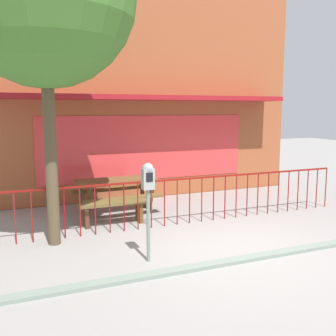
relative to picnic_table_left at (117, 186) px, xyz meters
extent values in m
plane|color=gray|center=(1.16, -3.13, -0.61)|extent=(40.00, 40.00, 0.00)
cube|color=#502F19|center=(1.16, 1.47, -0.61)|extent=(8.77, 0.54, 0.01)
cube|color=#9A502E|center=(1.16, 1.47, 2.21)|extent=(8.77, 0.50, 5.64)
cube|color=#D83838|center=(1.16, 1.21, 0.74)|extent=(5.70, 0.02, 1.70)
cube|color=maroon|center=(1.16, 0.79, 2.04)|extent=(7.45, 0.86, 0.12)
cube|color=maroon|center=(1.16, -1.44, 0.34)|extent=(7.37, 0.04, 0.04)
cylinder|color=maroon|center=(-2.24, -1.44, -0.14)|extent=(0.02, 0.02, 0.95)
cylinder|color=maroon|center=(-1.95, -1.44, -0.14)|extent=(0.02, 0.02, 0.95)
cylinder|color=maroon|center=(-1.67, -1.44, -0.14)|extent=(0.02, 0.02, 0.95)
cylinder|color=maroon|center=(-1.39, -1.44, -0.14)|extent=(0.02, 0.02, 0.95)
cylinder|color=maroon|center=(-1.10, -1.44, -0.14)|extent=(0.02, 0.02, 0.95)
cylinder|color=maroon|center=(-0.82, -1.44, -0.14)|extent=(0.02, 0.02, 0.95)
cylinder|color=maroon|center=(-0.54, -1.44, -0.14)|extent=(0.02, 0.02, 0.95)
cylinder|color=maroon|center=(-0.25, -1.44, -0.14)|extent=(0.02, 0.02, 0.95)
cylinder|color=maroon|center=(0.03, -1.44, -0.14)|extent=(0.02, 0.02, 0.95)
cylinder|color=maroon|center=(0.31, -1.44, -0.14)|extent=(0.02, 0.02, 0.95)
cylinder|color=maroon|center=(0.60, -1.44, -0.14)|extent=(0.02, 0.02, 0.95)
cylinder|color=maroon|center=(0.88, -1.44, -0.14)|extent=(0.02, 0.02, 0.95)
cylinder|color=maroon|center=(1.16, -1.44, -0.14)|extent=(0.02, 0.02, 0.95)
cylinder|color=maroon|center=(1.45, -1.44, -0.14)|extent=(0.02, 0.02, 0.95)
cylinder|color=maroon|center=(1.73, -1.44, -0.14)|extent=(0.02, 0.02, 0.95)
cylinder|color=maroon|center=(2.01, -1.44, -0.14)|extent=(0.02, 0.02, 0.95)
cylinder|color=maroon|center=(2.30, -1.44, -0.14)|extent=(0.02, 0.02, 0.95)
cylinder|color=maroon|center=(2.58, -1.44, -0.14)|extent=(0.02, 0.02, 0.95)
cylinder|color=maroon|center=(2.86, -1.44, -0.14)|extent=(0.02, 0.02, 0.95)
cylinder|color=maroon|center=(3.15, -1.44, -0.14)|extent=(0.02, 0.02, 0.95)
cylinder|color=maroon|center=(3.43, -1.44, -0.14)|extent=(0.02, 0.02, 0.95)
cylinder|color=maroon|center=(3.71, -1.44, -0.14)|extent=(0.02, 0.02, 0.95)
cylinder|color=maroon|center=(4.00, -1.44, -0.14)|extent=(0.02, 0.02, 0.95)
cylinder|color=maroon|center=(4.28, -1.44, -0.14)|extent=(0.02, 0.02, 0.95)
cylinder|color=maroon|center=(4.56, -1.44, -0.14)|extent=(0.02, 0.02, 0.95)
cylinder|color=maroon|center=(4.85, -1.44, -0.14)|extent=(0.02, 0.02, 0.95)
cube|color=brown|center=(0.00, 0.00, 0.13)|extent=(1.84, 0.86, 0.07)
cube|color=brown|center=(0.03, -0.55, -0.17)|extent=(1.81, 0.36, 0.05)
cube|color=brown|center=(-0.03, 0.55, -0.17)|extent=(1.81, 0.36, 0.05)
cube|color=brown|center=(-0.72, -0.32, -0.24)|extent=(0.09, 0.35, 0.78)
cube|color=#4E412C|center=(-0.75, 0.24, -0.24)|extent=(0.09, 0.35, 0.78)
cube|color=brown|center=(0.75, -0.24, -0.24)|extent=(0.09, 0.35, 0.78)
cube|color=#55351F|center=(0.72, 0.32, -0.24)|extent=(0.09, 0.35, 0.78)
cube|color=brown|center=(-0.34, -0.93, -0.16)|extent=(1.41, 0.37, 0.06)
cube|color=#522F1C|center=(-0.90, -0.91, -0.39)|extent=(0.08, 0.29, 0.45)
cube|color=brown|center=(0.22, -0.95, -0.39)|extent=(0.08, 0.29, 0.45)
cylinder|color=slate|center=(-0.34, -3.07, -0.03)|extent=(0.06, 0.06, 1.15)
cube|color=gray|center=(-0.34, -3.07, 0.70)|extent=(0.18, 0.14, 0.32)
sphere|color=#8A94A1|center=(-0.34, -3.07, 0.86)|extent=(0.17, 0.17, 0.17)
cube|color=black|center=(-0.34, -3.15, 0.74)|extent=(0.11, 0.01, 0.14)
cylinder|color=brown|center=(-1.61, -1.68, 1.08)|extent=(0.21, 0.21, 3.38)
cube|color=gray|center=(1.16, -3.64, -0.61)|extent=(12.28, 0.20, 0.11)
camera|label=1|loc=(-2.33, -8.64, 1.76)|focal=42.09mm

